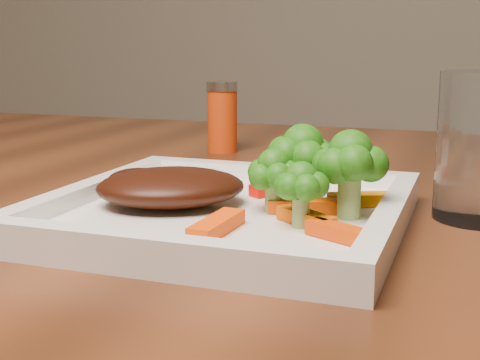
% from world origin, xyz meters
% --- Properties ---
extents(plate, '(0.27, 0.27, 0.01)m').
position_xyz_m(plate, '(0.22, -0.30, 0.76)').
color(plate, white).
rests_on(plate, dining_table).
extents(steak, '(0.15, 0.14, 0.03)m').
position_xyz_m(steak, '(0.17, -0.30, 0.78)').
color(steak, '#3A1408').
rests_on(steak, plate).
extents(broccoli_0, '(0.07, 0.07, 0.07)m').
position_xyz_m(broccoli_0, '(0.27, -0.27, 0.80)').
color(broccoli_0, '#1D7112').
rests_on(broccoli_0, plate).
extents(broccoli_1, '(0.08, 0.08, 0.06)m').
position_xyz_m(broccoli_1, '(0.31, -0.29, 0.79)').
color(broccoli_1, '#396F12').
rests_on(broccoli_1, plate).
extents(broccoli_2, '(0.05, 0.05, 0.06)m').
position_xyz_m(broccoli_2, '(0.29, -0.33, 0.79)').
color(broccoli_2, '#186711').
rests_on(broccoli_2, plate).
extents(broccoli_3, '(0.05, 0.05, 0.06)m').
position_xyz_m(broccoli_3, '(0.25, -0.29, 0.79)').
color(broccoli_3, '#196410').
rests_on(broccoli_3, plate).
extents(carrot_1, '(0.05, 0.04, 0.01)m').
position_xyz_m(carrot_1, '(0.32, -0.35, 0.77)').
color(carrot_1, '#DD3B03').
rests_on(carrot_1, plate).
extents(carrot_2, '(0.02, 0.06, 0.01)m').
position_xyz_m(carrot_2, '(0.23, -0.36, 0.77)').
color(carrot_2, '#FF4404').
rests_on(carrot_2, plate).
extents(carrot_3, '(0.06, 0.04, 0.01)m').
position_xyz_m(carrot_3, '(0.32, -0.25, 0.77)').
color(carrot_3, orange).
rests_on(carrot_3, plate).
extents(carrot_4, '(0.04, 0.05, 0.01)m').
position_xyz_m(carrot_4, '(0.24, -0.23, 0.77)').
color(carrot_4, '#FE1204').
rests_on(carrot_4, plate).
extents(carrot_5, '(0.05, 0.04, 0.01)m').
position_xyz_m(carrot_5, '(0.29, -0.32, 0.77)').
color(carrot_5, '#E65603').
rests_on(carrot_5, plate).
extents(carrot_6, '(0.06, 0.03, 0.01)m').
position_xyz_m(carrot_6, '(0.28, -0.29, 0.77)').
color(carrot_6, '#FD5104').
rests_on(carrot_6, plate).
extents(spice_shaker, '(0.04, 0.04, 0.09)m').
position_xyz_m(spice_shaker, '(0.09, 0.03, 0.80)').
color(spice_shaker, '#C7380B').
rests_on(spice_shaker, dining_table).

